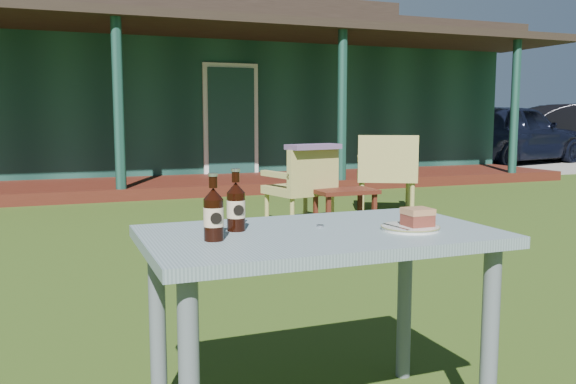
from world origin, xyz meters
name	(u,v)px	position (x,y,z in m)	size (l,w,h in m)	color
ground	(210,302)	(0.00, 0.00, 0.00)	(80.00, 80.00, 0.00)	#334916
pavilion	(94,92)	(0.00, 9.39, 1.61)	(15.80, 8.30, 3.45)	#163B32
gravel_strip	(535,161)	(10.50, 8.50, 0.01)	(9.00, 6.00, 0.02)	gray
tree_mid	(162,12)	(3.00, 18.50, 4.75)	(0.28, 0.28, 9.50)	brown
car_near	(510,134)	(9.25, 8.01, 0.72)	(1.70, 4.23, 1.44)	black
cafe_table	(319,259)	(0.00, -1.60, 0.62)	(1.20, 0.70, 0.72)	slate
plate	(410,228)	(0.30, -1.70, 0.73)	(0.20, 0.20, 0.01)	silver
cake_slice	(418,217)	(0.32, -1.71, 0.77)	(0.09, 0.09, 0.06)	maroon
fork	(396,227)	(0.23, -1.71, 0.74)	(0.01, 0.14, 0.00)	silver
cola_bottle_near	(236,206)	(-0.27, -1.50, 0.81)	(0.06, 0.07, 0.22)	black
cola_bottle_far	(214,214)	(-0.38, -1.63, 0.81)	(0.06, 0.07, 0.22)	black
bottle_cap	(320,226)	(0.03, -1.54, 0.72)	(0.03, 0.03, 0.01)	silver
armchair_left	(304,183)	(1.52, 2.17, 0.45)	(0.70, 0.67, 0.79)	tan
armchair_right	(387,169)	(2.77, 2.65, 0.51)	(0.88, 0.86, 0.91)	tan
floral_throw	(313,147)	(1.56, 2.01, 0.82)	(0.55, 0.22, 0.05)	#694C78
side_table	(345,195)	(1.84, 1.88, 0.34)	(0.60, 0.40, 0.40)	#491A11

